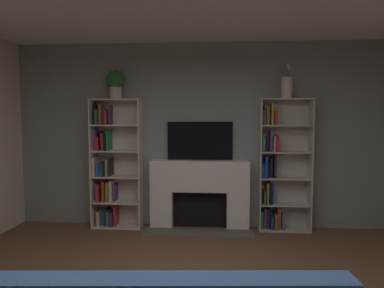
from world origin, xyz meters
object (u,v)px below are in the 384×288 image
at_px(bookshelf_left, 112,167).
at_px(tv, 200,141).
at_px(vase_with_flowers, 287,87).
at_px(potted_plant, 116,83).
at_px(fireplace, 200,192).
at_px(bookshelf_right, 278,168).

bearing_deg(bookshelf_left, tv, 3.53).
relative_size(tv, vase_with_flowers, 2.01).
distance_m(potted_plant, vase_with_flowers, 2.48).
xyz_separation_m(fireplace, vase_with_flowers, (1.24, -0.02, 1.53)).
bearing_deg(fireplace, bookshelf_right, 1.60).
distance_m(fireplace, bookshelf_right, 1.21).
bearing_deg(bookshelf_right, bookshelf_left, -179.68).
relative_size(fireplace, vase_with_flowers, 3.23).
height_order(tv, bookshelf_right, bookshelf_right).
xyz_separation_m(bookshelf_right, vase_with_flowers, (0.09, -0.05, 1.16)).
relative_size(fireplace, potted_plant, 3.70).
xyz_separation_m(tv, bookshelf_left, (-1.33, -0.08, -0.40)).
height_order(bookshelf_left, bookshelf_right, same).
height_order(bookshelf_left, potted_plant, potted_plant).
bearing_deg(potted_plant, vase_with_flowers, -0.01).
relative_size(bookshelf_left, potted_plant, 4.56).
xyz_separation_m(tv, potted_plant, (-1.24, -0.12, 0.86)).
bearing_deg(tv, bookshelf_right, -3.38).
height_order(fireplace, bookshelf_right, bookshelf_right).
xyz_separation_m(bookshelf_right, potted_plant, (-2.39, -0.05, 1.24)).
height_order(bookshelf_left, vase_with_flowers, vase_with_flowers).
xyz_separation_m(fireplace, bookshelf_left, (-1.33, 0.02, 0.37)).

